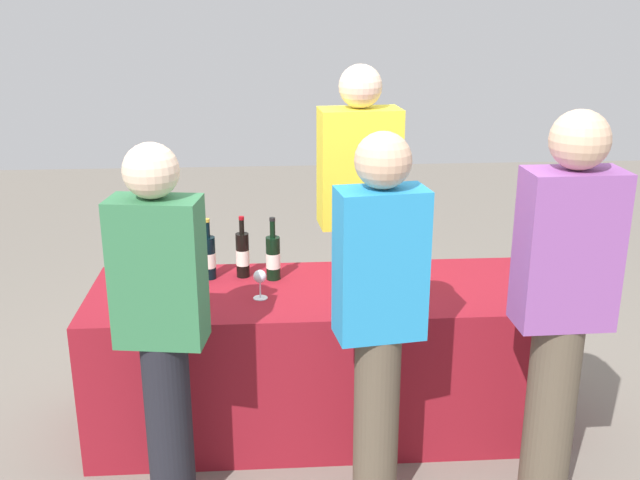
{
  "coord_description": "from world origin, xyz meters",
  "views": [
    {
      "loc": [
        -0.23,
        -3.36,
        2.11
      ],
      "look_at": [
        0.0,
        0.0,
        0.99
      ],
      "focal_mm": 42.12,
      "sensor_mm": 36.0,
      "label": 1
    }
  ],
  "objects_px": {
    "wine_glass_0": "(177,282)",
    "wine_glass_2": "(347,277)",
    "wine_bottle_3": "(357,258)",
    "guest_2": "(562,302)",
    "wine_bottle_2": "(273,257)",
    "guest_0": "(162,320)",
    "wine_glass_1": "(260,278)",
    "server_pouring": "(358,211)",
    "guest_1": "(379,312)",
    "wine_bottle_4": "(401,257)",
    "wine_bottle_0": "(208,257)",
    "wine_bottle_1": "(243,254)"
  },
  "relations": [
    {
      "from": "wine_glass_1",
      "to": "guest_1",
      "type": "xyz_separation_m",
      "value": [
        0.48,
        -0.56,
        0.06
      ]
    },
    {
      "from": "wine_bottle_3",
      "to": "wine_bottle_4",
      "type": "distance_m",
      "value": 0.22
    },
    {
      "from": "wine_bottle_0",
      "to": "wine_bottle_3",
      "type": "xyz_separation_m",
      "value": [
        0.74,
        -0.09,
        0.01
      ]
    },
    {
      "from": "wine_bottle_4",
      "to": "guest_2",
      "type": "xyz_separation_m",
      "value": [
        0.51,
        -0.77,
        0.07
      ]
    },
    {
      "from": "wine_glass_0",
      "to": "wine_glass_2",
      "type": "height_order",
      "value": "wine_glass_2"
    },
    {
      "from": "guest_2",
      "to": "wine_glass_2",
      "type": "bearing_deg",
      "value": 143.44
    },
    {
      "from": "wine_bottle_1",
      "to": "wine_bottle_4",
      "type": "relative_size",
      "value": 0.94
    },
    {
      "from": "wine_glass_1",
      "to": "guest_2",
      "type": "bearing_deg",
      "value": -25.77
    },
    {
      "from": "wine_bottle_4",
      "to": "guest_0",
      "type": "bearing_deg",
      "value": -147.01
    },
    {
      "from": "server_pouring",
      "to": "guest_0",
      "type": "xyz_separation_m",
      "value": [
        -0.93,
        -1.26,
        -0.07
      ]
    },
    {
      "from": "wine_bottle_4",
      "to": "wine_glass_0",
      "type": "xyz_separation_m",
      "value": [
        -1.08,
        -0.18,
        -0.03
      ]
    },
    {
      "from": "wine_bottle_2",
      "to": "wine_bottle_4",
      "type": "relative_size",
      "value": 0.96
    },
    {
      "from": "wine_bottle_1",
      "to": "wine_glass_1",
      "type": "bearing_deg",
      "value": -73.23
    },
    {
      "from": "wine_bottle_1",
      "to": "guest_0",
      "type": "height_order",
      "value": "guest_0"
    },
    {
      "from": "wine_bottle_3",
      "to": "guest_2",
      "type": "relative_size",
      "value": 0.19
    },
    {
      "from": "wine_bottle_4",
      "to": "wine_glass_2",
      "type": "height_order",
      "value": "wine_bottle_4"
    },
    {
      "from": "wine_bottle_0",
      "to": "wine_glass_0",
      "type": "bearing_deg",
      "value": -113.8
    },
    {
      "from": "wine_bottle_0",
      "to": "wine_bottle_1",
      "type": "relative_size",
      "value": 0.99
    },
    {
      "from": "wine_bottle_0",
      "to": "wine_bottle_1",
      "type": "height_order",
      "value": "wine_bottle_1"
    },
    {
      "from": "wine_bottle_0",
      "to": "wine_bottle_3",
      "type": "height_order",
      "value": "wine_bottle_3"
    },
    {
      "from": "wine_bottle_0",
      "to": "wine_glass_2",
      "type": "distance_m",
      "value": 0.73
    },
    {
      "from": "wine_bottle_2",
      "to": "guest_2",
      "type": "height_order",
      "value": "guest_2"
    },
    {
      "from": "wine_bottle_3",
      "to": "guest_2",
      "type": "height_order",
      "value": "guest_2"
    },
    {
      "from": "server_pouring",
      "to": "guest_1",
      "type": "bearing_deg",
      "value": 82.49
    },
    {
      "from": "wine_bottle_1",
      "to": "wine_glass_0",
      "type": "xyz_separation_m",
      "value": [
        -0.29,
        -0.29,
        -0.02
      ]
    },
    {
      "from": "wine_glass_1",
      "to": "guest_2",
      "type": "distance_m",
      "value": 1.34
    },
    {
      "from": "wine_bottle_2",
      "to": "guest_0",
      "type": "height_order",
      "value": "guest_0"
    },
    {
      "from": "wine_bottle_2",
      "to": "guest_0",
      "type": "relative_size",
      "value": 0.2
    },
    {
      "from": "wine_bottle_4",
      "to": "guest_2",
      "type": "distance_m",
      "value": 0.92
    },
    {
      "from": "wine_bottle_4",
      "to": "server_pouring",
      "type": "relative_size",
      "value": 0.19
    },
    {
      "from": "wine_bottle_2",
      "to": "wine_glass_1",
      "type": "bearing_deg",
      "value": -104.46
    },
    {
      "from": "wine_bottle_1",
      "to": "wine_glass_2",
      "type": "relative_size",
      "value": 2.16
    },
    {
      "from": "wine_bottle_1",
      "to": "guest_1",
      "type": "distance_m",
      "value": 1.02
    },
    {
      "from": "wine_glass_1",
      "to": "guest_2",
      "type": "xyz_separation_m",
      "value": [
        1.21,
        -0.58,
        0.09
      ]
    },
    {
      "from": "wine_bottle_0",
      "to": "wine_glass_2",
      "type": "xyz_separation_m",
      "value": [
        0.67,
        -0.3,
        -0.01
      ]
    },
    {
      "from": "guest_2",
      "to": "wine_bottle_4",
      "type": "bearing_deg",
      "value": 122.5
    },
    {
      "from": "guest_2",
      "to": "wine_glass_0",
      "type": "bearing_deg",
      "value": 158.56
    },
    {
      "from": "wine_bottle_2",
      "to": "server_pouring",
      "type": "relative_size",
      "value": 0.18
    },
    {
      "from": "wine_bottle_0",
      "to": "guest_0",
      "type": "xyz_separation_m",
      "value": [
        -0.13,
        -0.8,
        0.02
      ]
    },
    {
      "from": "wine_bottle_0",
      "to": "wine_bottle_4",
      "type": "xyz_separation_m",
      "value": [
        0.95,
        -0.1,
        0.01
      ]
    },
    {
      "from": "guest_1",
      "to": "wine_bottle_2",
      "type": "bearing_deg",
      "value": 109.04
    },
    {
      "from": "wine_bottle_2",
      "to": "wine_glass_2",
      "type": "relative_size",
      "value": 2.19
    },
    {
      "from": "wine_bottle_1",
      "to": "wine_glass_0",
      "type": "distance_m",
      "value": 0.41
    },
    {
      "from": "wine_glass_2",
      "to": "guest_0",
      "type": "xyz_separation_m",
      "value": [
        -0.79,
        -0.5,
        0.03
      ]
    },
    {
      "from": "server_pouring",
      "to": "guest_1",
      "type": "xyz_separation_m",
      "value": [
        -0.07,
        -1.3,
        -0.04
      ]
    },
    {
      "from": "wine_bottle_3",
      "to": "guest_0",
      "type": "distance_m",
      "value": 1.12
    },
    {
      "from": "wine_bottle_0",
      "to": "server_pouring",
      "type": "bearing_deg",
      "value": 29.99
    },
    {
      "from": "wine_bottle_0",
      "to": "wine_bottle_3",
      "type": "bearing_deg",
      "value": -6.77
    },
    {
      "from": "guest_0",
      "to": "wine_bottle_3",
      "type": "bearing_deg",
      "value": 47.97
    },
    {
      "from": "guest_1",
      "to": "wine_bottle_4",
      "type": "bearing_deg",
      "value": 65.35
    }
  ]
}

